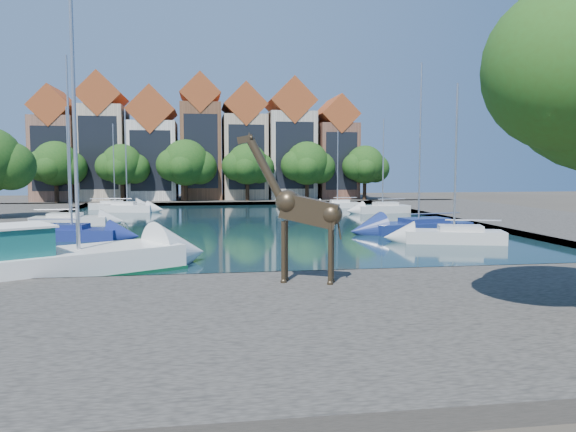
# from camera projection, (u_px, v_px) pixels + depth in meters

# --- Properties ---
(ground) EXTENTS (160.00, 160.00, 0.00)m
(ground) POSITION_uv_depth(u_px,v_px,m) (297.00, 282.00, 24.17)
(ground) COLOR #38332B
(ground) RESTS_ON ground
(water_basin) EXTENTS (38.00, 50.00, 0.08)m
(water_basin) POSITION_uv_depth(u_px,v_px,m) (250.00, 225.00, 47.79)
(water_basin) COLOR black
(water_basin) RESTS_ON ground
(near_quay) EXTENTS (50.00, 14.00, 0.50)m
(near_quay) POSITION_uv_depth(u_px,v_px,m) (336.00, 320.00, 17.26)
(near_quay) COLOR #4C4842
(near_quay) RESTS_ON ground
(far_quay) EXTENTS (60.00, 16.00, 0.50)m
(far_quay) POSITION_uv_depth(u_px,v_px,m) (230.00, 200.00, 79.27)
(far_quay) COLOR #4C4842
(far_quay) RESTS_ON ground
(right_quay) EXTENTS (14.00, 52.00, 0.50)m
(right_quay) POSITION_uv_depth(u_px,v_px,m) (521.00, 218.00, 51.59)
(right_quay) COLOR #4C4842
(right_quay) RESTS_ON ground
(townhouse_west_end) EXTENTS (5.44, 9.18, 14.93)m
(townhouse_west_end) POSITION_uv_depth(u_px,v_px,m) (58.00, 149.00, 75.13)
(townhouse_west_end) COLOR #845A48
(townhouse_west_end) RESTS_ON far_quay
(townhouse_west_mid) EXTENTS (5.94, 9.18, 16.79)m
(townhouse_west_mid) POSITION_uv_depth(u_px,v_px,m) (104.00, 143.00, 75.97)
(townhouse_west_mid) COLOR #BFAE93
(townhouse_west_mid) RESTS_ON far_quay
(townhouse_west_inner) EXTENTS (6.43, 9.18, 15.15)m
(townhouse_west_inner) POSITION_uv_depth(u_px,v_px,m) (153.00, 149.00, 77.04)
(townhouse_west_inner) COLOR silver
(townhouse_west_inner) RESTS_ON far_quay
(townhouse_center) EXTENTS (5.44, 9.18, 16.93)m
(townhouse_center) POSITION_uv_depth(u_px,v_px,m) (201.00, 142.00, 77.94)
(townhouse_center) COLOR brown
(townhouse_center) RESTS_ON far_quay
(townhouse_east_inner) EXTENTS (5.94, 9.18, 15.79)m
(townhouse_east_inner) POSITION_uv_depth(u_px,v_px,m) (244.00, 147.00, 78.91)
(townhouse_east_inner) COLOR tan
(townhouse_east_inner) RESTS_ON far_quay
(townhouse_east_mid) EXTENTS (6.43, 9.18, 16.65)m
(townhouse_east_mid) POSITION_uv_depth(u_px,v_px,m) (290.00, 145.00, 79.87)
(townhouse_east_mid) COLOR beige
(townhouse_east_mid) RESTS_ON far_quay
(townhouse_east_end) EXTENTS (5.44, 9.18, 14.43)m
(townhouse_east_end) POSITION_uv_depth(u_px,v_px,m) (334.00, 152.00, 80.95)
(townhouse_east_end) COLOR brown
(townhouse_east_end) RESTS_ON far_quay
(far_tree_far_west) EXTENTS (7.28, 5.60, 7.68)m
(far_tree_far_west) POSITION_uv_depth(u_px,v_px,m) (57.00, 165.00, 70.08)
(far_tree_far_west) COLOR #332114
(far_tree_far_west) RESTS_ON far_quay
(far_tree_west) EXTENTS (6.76, 5.20, 7.36)m
(far_tree_west) POSITION_uv_depth(u_px,v_px,m) (123.00, 166.00, 71.31)
(far_tree_west) COLOR #332114
(far_tree_west) RESTS_ON far_quay
(far_tree_mid_west) EXTENTS (7.80, 6.00, 8.00)m
(far_tree_mid_west) POSITION_uv_depth(u_px,v_px,m) (186.00, 164.00, 72.51)
(far_tree_mid_west) COLOR #332114
(far_tree_mid_west) RESTS_ON far_quay
(far_tree_mid_east) EXTENTS (7.02, 5.40, 7.52)m
(far_tree_mid_east) POSITION_uv_depth(u_px,v_px,m) (248.00, 166.00, 73.75)
(far_tree_mid_east) COLOR #332114
(far_tree_mid_east) RESTS_ON far_quay
(far_tree_east) EXTENTS (7.54, 5.80, 7.84)m
(far_tree_east) POSITION_uv_depth(u_px,v_px,m) (308.00, 165.00, 74.96)
(far_tree_east) COLOR #332114
(far_tree_east) RESTS_ON far_quay
(far_tree_far_east) EXTENTS (6.76, 5.20, 7.36)m
(far_tree_far_east) POSITION_uv_depth(u_px,v_px,m) (366.00, 166.00, 76.19)
(far_tree_far_east) COLOR #332114
(far_tree_far_east) RESTS_ON far_quay
(giraffe_statue) EXTENTS (3.88, 1.70, 5.70)m
(giraffe_statue) POSITION_uv_depth(u_px,v_px,m) (301.00, 210.00, 21.51)
(giraffe_statue) COLOR #3C2F1E
(giraffe_statue) RESTS_ON near_quay
(motorsailer) EXTENTS (11.87, 9.02, 12.28)m
(motorsailer) POSITION_uv_depth(u_px,v_px,m) (37.00, 258.00, 24.16)
(motorsailer) COLOR white
(motorsailer) RESTS_ON water_basin
(sailboat_left_b) EXTENTS (6.58, 3.33, 12.16)m
(sailboat_left_b) POSITION_uv_depth(u_px,v_px,m) (72.00, 231.00, 37.53)
(sailboat_left_b) COLOR navy
(sailboat_left_b) RESTS_ON water_basin
(sailboat_left_c) EXTENTS (6.15, 2.26, 9.84)m
(sailboat_left_c) POSITION_uv_depth(u_px,v_px,m) (70.00, 218.00, 47.15)
(sailboat_left_c) COLOR silver
(sailboat_left_c) RESTS_ON water_basin
(sailboat_left_d) EXTENTS (5.79, 2.98, 11.05)m
(sailboat_left_d) POSITION_uv_depth(u_px,v_px,m) (127.00, 206.00, 60.72)
(sailboat_left_d) COLOR white
(sailboat_left_d) RESTS_ON water_basin
(sailboat_left_e) EXTENTS (6.15, 3.08, 9.83)m
(sailboat_left_e) POSITION_uv_depth(u_px,v_px,m) (115.00, 204.00, 65.29)
(sailboat_left_e) COLOR white
(sailboat_left_e) RESTS_ON water_basin
(sailboat_right_a) EXTENTS (6.56, 3.81, 10.12)m
(sailboat_right_a) POSITION_uv_depth(u_px,v_px,m) (454.00, 233.00, 36.06)
(sailboat_right_a) COLOR beige
(sailboat_right_a) RESTS_ON water_basin
(sailboat_right_b) EXTENTS (8.19, 4.20, 12.48)m
(sailboat_right_b) POSITION_uv_depth(u_px,v_px,m) (418.00, 225.00, 41.94)
(sailboat_right_b) COLOR navy
(sailboat_right_b) RESTS_ON water_basin
(sailboat_right_c) EXTENTS (5.86, 2.66, 9.89)m
(sailboat_right_c) POSITION_uv_depth(u_px,v_px,m) (383.00, 207.00, 59.61)
(sailboat_right_c) COLOR silver
(sailboat_right_c) RESTS_ON water_basin
(sailboat_right_d) EXTENTS (5.10, 1.95, 9.11)m
(sailboat_right_d) POSITION_uv_depth(u_px,v_px,m) (337.00, 203.00, 66.88)
(sailboat_right_d) COLOR silver
(sailboat_right_d) RESTS_ON water_basin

